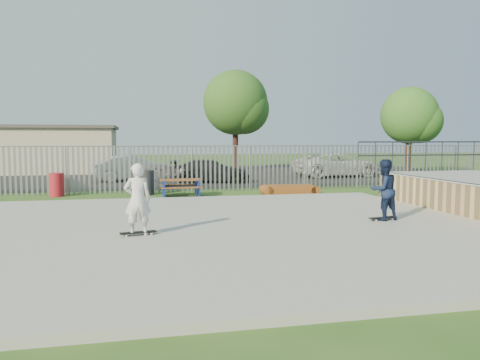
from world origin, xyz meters
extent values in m
plane|color=#28521C|center=(0.00, 0.00, 0.00)|extent=(120.00, 120.00, 0.00)
cube|color=#9E9E98|center=(0.00, 0.00, 0.07)|extent=(15.00, 12.00, 0.15)
cylinder|color=#383A3F|center=(7.52, 1.00, 1.08)|extent=(0.06, 7.00, 0.06)
cube|color=brown|center=(0.38, 7.48, 0.66)|extent=(1.64, 0.66, 0.05)
cube|color=brown|center=(0.39, 6.94, 0.40)|extent=(1.64, 0.28, 0.05)
cube|color=brown|center=(0.37, 8.02, 0.40)|extent=(1.64, 0.28, 0.05)
cube|color=navy|center=(0.38, 7.48, 0.34)|extent=(1.47, 1.29, 0.67)
cube|color=brown|center=(4.83, 7.05, 0.20)|extent=(2.00, 1.06, 0.39)
cylinder|color=#A31923|center=(-4.49, 8.43, 0.47)|extent=(0.56, 0.56, 0.94)
cylinder|color=#242427|center=(-0.96, 8.30, 0.51)|extent=(0.61, 0.61, 1.02)
cube|color=black|center=(0.00, 19.00, 0.01)|extent=(40.00, 18.00, 0.02)
imported|color=silver|center=(-1.60, 14.78, 0.72)|extent=(4.46, 2.29, 1.40)
imported|color=black|center=(2.43, 13.02, 0.62)|extent=(4.37, 2.53, 1.19)
imported|color=silver|center=(10.42, 15.09, 0.75)|extent=(5.43, 2.90, 1.45)
cube|color=beige|center=(-8.00, 23.00, 1.50)|extent=(10.00, 6.00, 3.00)
cube|color=#4C4742|center=(-8.00, 23.00, 3.10)|extent=(10.40, 6.40, 0.20)
cylinder|color=#3A1F17|center=(5.76, 22.96, 2.14)|extent=(0.41, 0.41, 4.27)
sphere|color=#2F571D|center=(5.76, 22.96, 4.99)|extent=(4.79, 4.79, 4.79)
cylinder|color=#3D2718|center=(15.87, 16.16, 1.63)|extent=(0.39, 0.39, 3.27)
sphere|color=#336121|center=(15.87, 16.16, 3.82)|extent=(3.66, 3.66, 3.66)
cube|color=black|center=(5.09, -0.11, 0.21)|extent=(0.82, 0.35, 0.02)
cube|color=black|center=(-1.26, -0.77, 0.21)|extent=(0.82, 0.35, 0.02)
imported|color=#131F3D|center=(5.09, -0.11, 0.96)|extent=(0.89, 0.75, 1.61)
imported|color=silver|center=(-1.26, -0.77, 0.96)|extent=(0.60, 0.40, 1.61)
camera|label=1|loc=(-1.17, -11.31, 2.29)|focal=35.00mm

